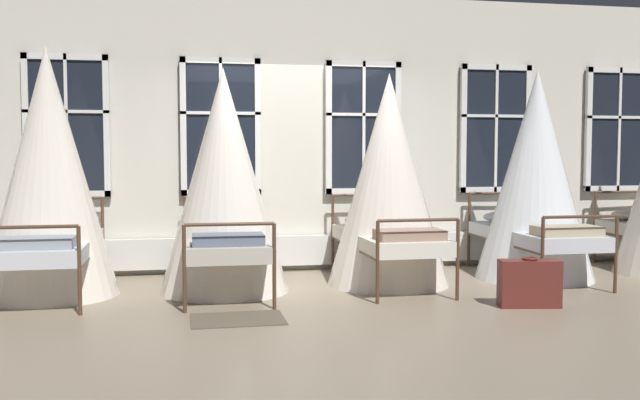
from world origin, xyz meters
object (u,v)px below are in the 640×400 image
cot_second (49,177)px  cot_fifth (536,179)px  cot_third (224,185)px  cot_fourth (389,184)px  suitcase_dark (529,283)px

cot_second → cot_fifth: size_ratio=1.05×
cot_third → cot_fourth: size_ratio=1.01×
cot_third → cot_fifth: bearing=-88.1°
cot_third → suitcase_dark: cot_third is taller
cot_third → cot_fourth: bearing=-87.8°
cot_fourth → cot_fifth: (1.75, 0.03, 0.04)m
cot_third → cot_fifth: 3.53m
cot_fourth → suitcase_dark: (0.96, -1.36, -0.88)m
cot_fifth → suitcase_dark: size_ratio=4.06×
cot_second → suitcase_dark: bearing=-107.5°
cot_third → suitcase_dark: 3.17m
cot_third → suitcase_dark: bearing=-115.1°
cot_third → cot_fifth: cot_fifth is taller
cot_fifth → suitcase_dark: bearing=151.5°
cot_second → cot_third: bearing=-93.0°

